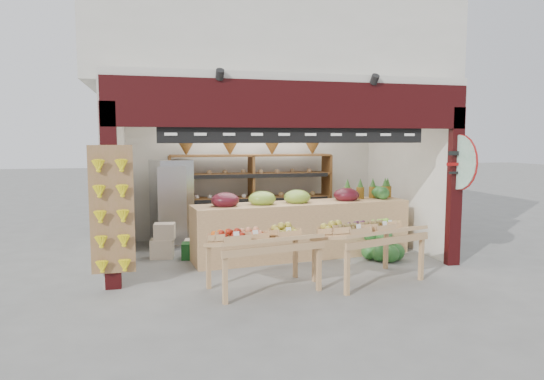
{
  "coord_description": "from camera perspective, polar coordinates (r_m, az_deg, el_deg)",
  "views": [
    {
      "loc": [
        -2.17,
        -8.16,
        2.13
      ],
      "look_at": [
        -0.2,
        -0.2,
        1.27
      ],
      "focal_mm": 32.0,
      "sensor_mm": 36.0,
      "label": 1
    }
  ],
  "objects": [
    {
      "name": "ground",
      "position": [
        8.7,
        0.96,
        -8.16
      ],
      "size": [
        60.0,
        60.0,
        0.0
      ],
      "primitive_type": "plane",
      "color": "slate",
      "rests_on": "ground"
    },
    {
      "name": "shop_structure",
      "position": [
        10.17,
        -1.43,
        16.15
      ],
      "size": [
        6.36,
        5.12,
        5.4
      ],
      "color": "silver",
      "rests_on": "ground"
    },
    {
      "name": "banana_board",
      "position": [
        7.08,
        -18.33,
        -2.53
      ],
      "size": [
        0.6,
        0.15,
        1.8
      ],
      "color": "#956544",
      "rests_on": "ground"
    },
    {
      "name": "gift_sign",
      "position": [
        8.57,
        21.15,
        3.07
      ],
      "size": [
        0.04,
        0.93,
        0.92
      ],
      "color": "silver",
      "rests_on": "ground"
    },
    {
      "name": "back_shelving",
      "position": [
        10.19,
        -2.44,
        0.91
      ],
      "size": [
        3.41,
        0.56,
        2.07
      ],
      "color": "brown",
      "rests_on": "ground"
    },
    {
      "name": "refrigerator",
      "position": [
        9.73,
        -11.72,
        -1.6
      ],
      "size": [
        0.85,
        0.85,
        1.73
      ],
      "primitive_type": "cube",
      "rotation": [
        0.0,
        0.0,
        0.32
      ],
      "color": "#A9AAAF",
      "rests_on": "ground"
    },
    {
      "name": "cardboard_stack",
      "position": [
        8.97,
        -11.17,
        -6.33
      ],
      "size": [
        1.0,
        0.72,
        0.63
      ],
      "color": "beige",
      "rests_on": "ground"
    },
    {
      "name": "mid_counter",
      "position": [
        8.81,
        3.53,
        -4.39
      ],
      "size": [
        4.03,
        1.17,
        1.23
      ],
      "color": "tan",
      "rests_on": "ground"
    },
    {
      "name": "display_table_left",
      "position": [
        6.86,
        -2.01,
        -5.74
      ],
      "size": [
        1.63,
        1.1,
        0.97
      ],
      "color": "tan",
      "rests_on": "ground"
    },
    {
      "name": "display_table_right",
      "position": [
        7.38,
        10.84,
        -4.71
      ],
      "size": [
        1.74,
        1.27,
        1.0
      ],
      "color": "tan",
      "rests_on": "ground"
    },
    {
      "name": "watermelon_pile",
      "position": [
        8.89,
        12.72,
        -6.56
      ],
      "size": [
        0.73,
        0.75,
        0.57
      ],
      "color": "#1B5121",
      "rests_on": "ground"
    }
  ]
}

